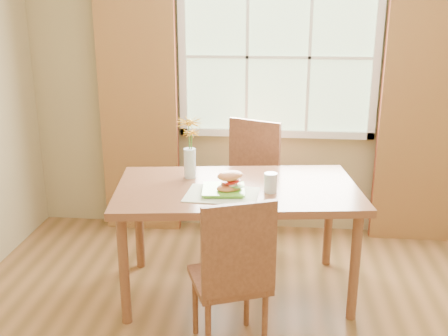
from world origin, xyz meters
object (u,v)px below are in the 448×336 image
at_px(chair_far, 248,182).
at_px(flower_vase, 190,142).
at_px(dining_table, 237,198).
at_px(chair_near, 233,271).
at_px(croissant_sandwich, 230,181).
at_px(water_glass, 271,183).

distance_m(chair_far, flower_vase, 0.77).
xyz_separation_m(dining_table, chair_near, (0.03, -0.70, -0.16)).
height_order(croissant_sandwich, flower_vase, flower_vase).
bearing_deg(dining_table, flower_vase, 148.43).
height_order(chair_near, croissant_sandwich, chair_near).
relative_size(dining_table, croissant_sandwich, 7.84).
bearing_deg(chair_near, croissant_sandwich, 75.64).
distance_m(chair_far, croissant_sandwich, 0.85).
bearing_deg(croissant_sandwich, dining_table, 40.18).
bearing_deg(chair_near, chair_far, 68.48).
bearing_deg(flower_vase, chair_far, 53.23).
bearing_deg(croissant_sandwich, chair_far, 48.99).
relative_size(chair_near, croissant_sandwich, 4.50).
height_order(chair_far, water_glass, chair_far).
xyz_separation_m(chair_near, flower_vase, (-0.37, 0.85, 0.49)).
distance_m(dining_table, water_glass, 0.27).
xyz_separation_m(dining_table, croissant_sandwich, (-0.04, -0.14, 0.16)).
bearing_deg(chair_near, flower_vase, 92.18).
height_order(chair_far, croissant_sandwich, chair_far).
distance_m(dining_table, croissant_sandwich, 0.22).
xyz_separation_m(chair_far, flower_vase, (-0.37, -0.50, 0.44)).
bearing_deg(croissant_sandwich, chair_near, -118.85).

